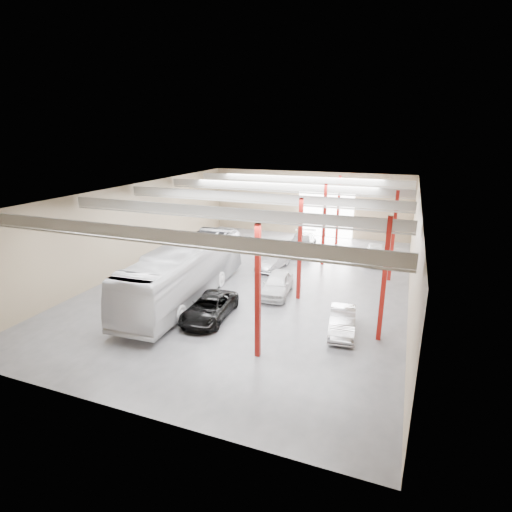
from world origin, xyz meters
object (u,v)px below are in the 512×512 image
Objects in this scene: car_right_far at (376,253)px; car_row_c at (302,243)px; car_right_near at (342,322)px; car_row_b at (273,261)px; coach_bus at (185,272)px; car_row_a at (277,284)px; black_sedan at (209,308)px.

car_row_c is at bearing 171.40° from car_right_far.
car_row_b is at bearing 121.13° from car_right_near.
car_row_b is 11.81m from car_right_near.
car_right_near is at bearing -72.91° from car_row_c.
coach_bus reaches higher than car_row_c.
car_row_b is 0.72× the size of car_row_c.
coach_bus is 3.00× the size of car_row_a.
coach_bus is at bearing -134.76° from car_right_far.
car_row_b is (0.68, 10.40, -0.01)m from black_sedan.
black_sedan is 17.60m from car_right_far.
coach_bus is at bearing 138.62° from black_sedan.
car_right_near is (7.97, 1.10, -0.03)m from black_sedan.
car_right_far reaches higher than car_right_near.
car_row_b reaches higher than car_right_near.
car_row_b is (3.68, 8.09, -1.22)m from coach_bus.
coach_bus reaches higher than car_row_b.
car_row_b is at bearing 105.32° from car_row_a.
black_sedan is at bearing -40.69° from coach_bus.
black_sedan is 1.11× the size of car_row_a.
car_row_b is at bearing 62.51° from coach_bus.
car_row_a is at bearing -90.28° from car_row_c.
car_row_b is at bearing -105.68° from car_row_c.
car_row_c reaches higher than car_row_a.
car_row_c is at bearing 68.19° from coach_bus.
car_row_b is at bearing -151.09° from car_right_far.
car_right_near is at bearing -43.94° from car_row_a.
car_row_a reaches higher than car_row_b.
car_right_near is at bearing -9.37° from coach_bus.
coach_bus is 2.35× the size of car_row_c.
car_row_a is 0.98× the size of car_right_far.
car_right_near is at bearing -95.69° from car_right_far.
car_row_a is 0.78× the size of car_row_c.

